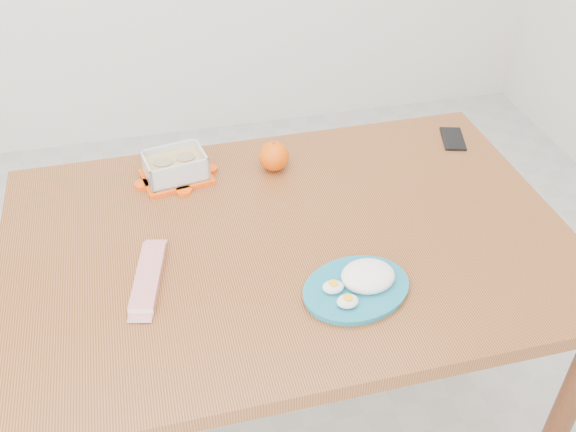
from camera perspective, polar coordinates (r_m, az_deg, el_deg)
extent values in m
plane|color=#B7B7B2|center=(2.12, -1.90, -16.62)|extent=(3.50, 3.50, 0.00)
cube|color=#9F4F2D|center=(1.54, 0.00, -2.33)|extent=(1.35, 0.91, 0.04)
cylinder|color=#5D2E17|center=(1.80, 23.26, -15.97)|extent=(0.06, 0.06, 0.71)
cylinder|color=#5D2E17|center=(2.08, -19.39, -5.96)|extent=(0.06, 0.06, 0.71)
cylinder|color=#5D2E17|center=(2.24, 12.83, -0.77)|extent=(0.06, 0.06, 0.71)
cube|color=#FB4A07|center=(1.74, -9.87, 3.46)|extent=(0.20, 0.16, 0.01)
cube|color=silver|center=(1.71, -10.00, 4.49)|extent=(0.17, 0.14, 0.06)
cube|color=tan|center=(1.72, -9.98, 4.32)|extent=(0.16, 0.12, 0.04)
cylinder|color=tan|center=(1.71, -11.01, 4.50)|extent=(0.06, 0.06, 0.02)
cylinder|color=tan|center=(1.71, -9.07, 4.97)|extent=(0.06, 0.06, 0.02)
sphere|color=#F85004|center=(1.73, -1.24, 5.35)|extent=(0.08, 0.08, 0.08)
cylinder|color=teal|center=(1.39, 6.06, -6.51)|extent=(0.29, 0.29, 0.01)
ellipsoid|color=white|center=(1.38, 7.15, -5.00)|extent=(0.14, 0.13, 0.05)
ellipsoid|color=white|center=(1.36, 4.04, -6.32)|extent=(0.05, 0.05, 0.02)
ellipsoid|color=white|center=(1.34, 5.33, -7.57)|extent=(0.05, 0.05, 0.02)
cube|color=#B1090E|center=(1.44, -12.32, -5.29)|extent=(0.10, 0.22, 0.02)
cube|color=black|center=(1.93, 14.45, 6.66)|extent=(0.09, 0.13, 0.01)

